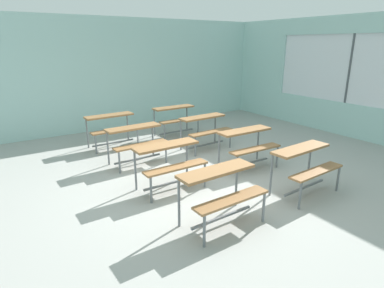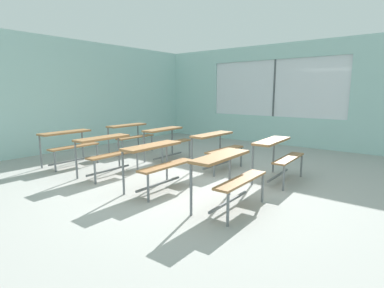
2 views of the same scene
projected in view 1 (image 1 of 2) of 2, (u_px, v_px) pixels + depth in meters
The scene contains 11 objects.
ground at pixel (195, 185), 5.50m from camera, with size 10.00×9.00×0.05m, color #9E9E99.
wall_back at pixel (104, 75), 8.63m from camera, with size 10.00×0.12×3.00m, color #A8D1CC.
wall_right at pixel (373, 82), 7.55m from camera, with size 0.12×9.00×3.00m.
desk_bench_r0c0 at pixel (221, 185), 4.14m from camera, with size 1.12×0.62×0.74m.
desk_bench_r0c1 at pixel (306, 160), 5.01m from camera, with size 1.13×0.65×0.74m.
desk_bench_r1c0 at pixel (169, 156), 5.18m from camera, with size 1.11×0.60×0.74m.
desk_bench_r1c1 at pixel (248, 140), 6.05m from camera, with size 1.11×0.61×0.74m.
desk_bench_r2c0 at pixel (136, 136), 6.28m from camera, with size 1.12×0.63×0.74m.
desk_bench_r2c1 at pixel (205, 125), 7.18m from camera, with size 1.13×0.64×0.74m.
desk_bench_r3c0 at pixel (111, 123), 7.32m from camera, with size 1.12×0.63×0.74m.
desk_bench_r3c1 at pixel (176, 114), 8.25m from camera, with size 1.10×0.59×0.74m.
Camera 1 is at (-2.79, -4.18, 2.32)m, focal length 29.76 mm.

